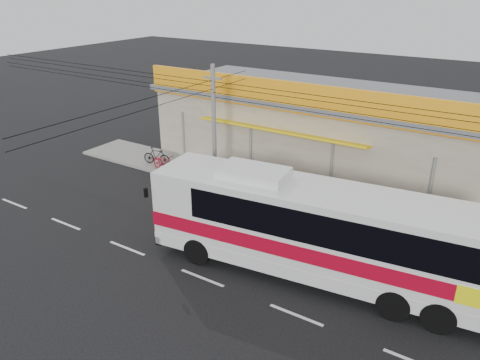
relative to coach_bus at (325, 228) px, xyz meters
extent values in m
plane|color=black|center=(-3.83, 0.00, -2.15)|extent=(120.00, 120.00, 0.00)
cube|color=gray|center=(-3.83, 6.00, -2.08)|extent=(30.00, 3.20, 0.15)
cube|color=gray|center=(-3.83, 11.60, -0.05)|extent=(22.00, 8.00, 4.20)
cube|color=#56585D|center=(-3.83, 11.60, 2.20)|extent=(22.60, 8.60, 0.30)
cube|color=#FFA116|center=(-3.83, 7.48, 2.75)|extent=(22.00, 0.24, 1.60)
cube|color=#AD0915|center=(-5.83, 7.45, 2.75)|extent=(9.00, 0.10, 1.20)
cube|color=#126914|center=(2.67, 7.45, 2.75)|extent=(2.40, 0.10, 1.10)
cube|color=#AD0915|center=(-12.83, 7.45, 2.75)|extent=(3.00, 0.10, 1.10)
cube|color=yellow|center=(-5.83, 7.30, 0.85)|extent=(10.00, 1.20, 0.37)
cube|color=silver|center=(-0.20, -0.02, -0.09)|extent=(13.23, 4.16, 3.14)
cube|color=#A8071E|center=(-0.20, -0.02, -0.47)|extent=(13.27, 4.20, 0.60)
cube|color=black|center=(0.55, 0.06, 0.61)|extent=(11.08, 3.95, 1.19)
cube|color=black|center=(-6.58, -0.75, 0.40)|extent=(0.44, 2.39, 1.63)
cube|color=silver|center=(-2.90, -0.33, 1.67)|extent=(2.76, 1.80, 0.39)
cylinder|color=black|center=(-4.59, -1.75, -1.59)|extent=(1.16, 0.47, 1.13)
cylinder|color=black|center=(-4.87, 0.68, -1.59)|extent=(1.16, 0.47, 1.13)
cylinder|color=black|center=(4.35, -0.74, -1.59)|extent=(1.16, 0.47, 1.13)
cylinder|color=black|center=(4.07, 1.69, -1.59)|extent=(1.16, 0.47, 1.13)
imported|color=maroon|center=(-12.06, 4.70, -1.47)|extent=(2.12, 1.18, 1.05)
imported|color=black|center=(-13.20, 5.39, -1.47)|extent=(1.83, 0.90, 1.06)
cylinder|color=slate|center=(-7.98, 4.20, 1.25)|extent=(0.22, 0.22, 6.81)
cube|color=slate|center=(-7.98, 4.20, 3.98)|extent=(1.02, 0.10, 0.10)
camera|label=1|loc=(5.50, -14.34, 8.36)|focal=35.00mm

